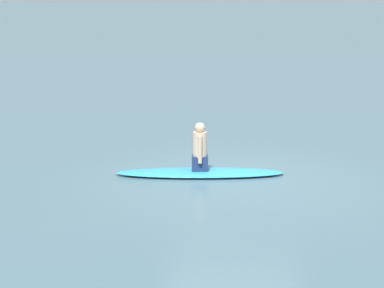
{
  "coord_description": "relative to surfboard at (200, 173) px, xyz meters",
  "views": [
    {
      "loc": [
        12.07,
        -0.04,
        3.41
      ],
      "look_at": [
        -0.37,
        -0.81,
        0.57
      ],
      "focal_mm": 63.22,
      "sensor_mm": 36.0,
      "label": 1
    }
  ],
  "objects": [
    {
      "name": "surfboard",
      "position": [
        0.0,
        0.0,
        0.0
      ],
      "size": [
        0.93,
        3.21,
        0.1
      ],
      "primitive_type": "ellipsoid",
      "rotation": [
        0.0,
        0.0,
        -1.5
      ],
      "color": "#339EC6",
      "rests_on": "ground"
    },
    {
      "name": "person_paddler",
      "position": [
        0.0,
        -0.0,
        0.46
      ],
      "size": [
        0.4,
        0.32,
        0.92
      ],
      "rotation": [
        0.0,
        0.0,
        -1.5
      ],
      "color": "navy",
      "rests_on": "surfboard"
    },
    {
      "name": "ground_plane",
      "position": [
        0.23,
        0.65,
        -0.05
      ],
      "size": [
        400.0,
        400.0,
        0.0
      ],
      "primitive_type": "plane",
      "color": "slate"
    }
  ]
}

